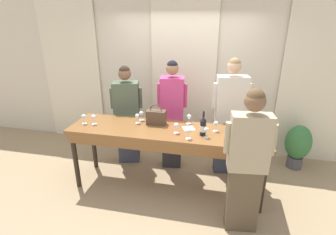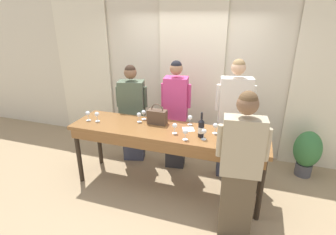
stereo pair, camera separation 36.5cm
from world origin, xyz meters
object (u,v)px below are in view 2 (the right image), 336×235
wine_glass_back_right (88,114)px  wine_glass_by_bottle (190,118)px  tasting_bar (166,136)px  wine_glass_back_mid (144,113)px  wine_bottle (201,128)px  potted_plant (307,151)px  wine_glass_front_right (215,126)px  wine_glass_center_mid (204,132)px  wine_glass_back_left (230,128)px  guest_olive_jacket (133,114)px  wine_glass_center_right (185,132)px  wine_glass_front_mid (175,126)px  wine_glass_front_left (97,115)px  wine_glass_near_host (240,141)px  guest_pink_top (176,115)px  wine_glass_by_handbag (254,142)px  host_pouring (240,166)px  guest_cream_sweater (233,119)px  handbag (157,117)px  wine_glass_center_left (139,115)px

wine_glass_back_right → wine_glass_by_bottle: (1.49, 0.32, 0.00)m
tasting_bar → wine_glass_back_mid: bearing=148.8°
wine_bottle → potted_plant: (1.50, 1.07, -0.65)m
wine_glass_front_right → wine_glass_center_mid: bearing=-115.5°
wine_glass_back_left → potted_plant: wine_glass_back_left is taller
wine_glass_by_bottle → guest_olive_jacket: (-1.10, 0.36, -0.20)m
wine_glass_center_right → wine_glass_by_bottle: bearing=97.2°
tasting_bar → wine_glass_front_right: (0.66, 0.11, 0.20)m
wine_glass_front_mid → wine_glass_back_mid: same height
wine_glass_front_left → wine_glass_near_host: bearing=-6.0°
wine_glass_front_mid → wine_glass_by_bottle: same height
wine_glass_front_right → wine_glass_back_mid: bearing=171.6°
wine_glass_center_mid → guest_olive_jacket: guest_olive_jacket is taller
wine_glass_center_right → wine_glass_by_bottle: size_ratio=1.00×
wine_glass_front_mid → guest_pink_top: 0.75m
tasting_bar → wine_glass_center_right: wine_glass_center_right is taller
guest_olive_jacket → potted_plant: 2.89m
wine_glass_by_handbag → host_pouring: bearing=-107.8°
guest_pink_top → guest_cream_sweater: 0.91m
wine_glass_front_right → wine_glass_center_mid: 0.25m
host_pouring → potted_plant: host_pouring is taller
wine_bottle → handbag: wine_bottle is taller
wine_glass_by_handbag → host_pouring: size_ratio=0.08×
wine_glass_back_mid → guest_pink_top: (0.39, 0.38, -0.13)m
wine_glass_by_bottle → guest_pink_top: guest_pink_top is taller
wine_glass_front_right → host_pouring: host_pouring is taller
wine_glass_front_left → guest_pink_top: 1.23m
tasting_bar → wine_glass_back_mid: wine_glass_back_mid is taller
wine_glass_center_right → wine_glass_back_left: size_ratio=1.00×
handbag → wine_glass_back_right: bearing=-168.2°
wine_glass_near_host → wine_glass_by_bottle: 0.91m
potted_plant → wine_glass_front_right: bearing=-145.8°
wine_glass_center_mid → wine_glass_front_right: bearing=64.5°
handbag → wine_glass_back_right: size_ratio=2.08×
wine_glass_center_right → guest_cream_sweater: 1.00m
wine_glass_center_left → host_pouring: 1.69m
wine_glass_front_mid → wine_glass_back_right: (-1.37, 0.03, 0.00)m
wine_glass_center_left → wine_glass_by_handbag: (1.64, -0.35, 0.00)m
wine_glass_by_bottle → host_pouring: size_ratio=0.08×
wine_glass_back_right → guest_olive_jacket: size_ratio=0.09×
wine_glass_back_mid → guest_olive_jacket: bearing=135.0°
wine_glass_near_host → wine_glass_center_right: bearing=176.7°
tasting_bar → wine_glass_front_left: 1.09m
wine_glass_center_left → wine_glass_back_left: (1.32, -0.04, 0.00)m
handbag → potted_plant: handbag is taller
wine_glass_front_mid → potted_plant: size_ratio=0.19×
wine_bottle → wine_glass_by_handbag: 0.68m
wine_glass_center_left → wine_glass_by_handbag: 1.67m
wine_glass_center_mid → wine_glass_center_right: size_ratio=1.00×
wine_glass_center_right → wine_glass_by_bottle: (-0.06, 0.49, 0.00)m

